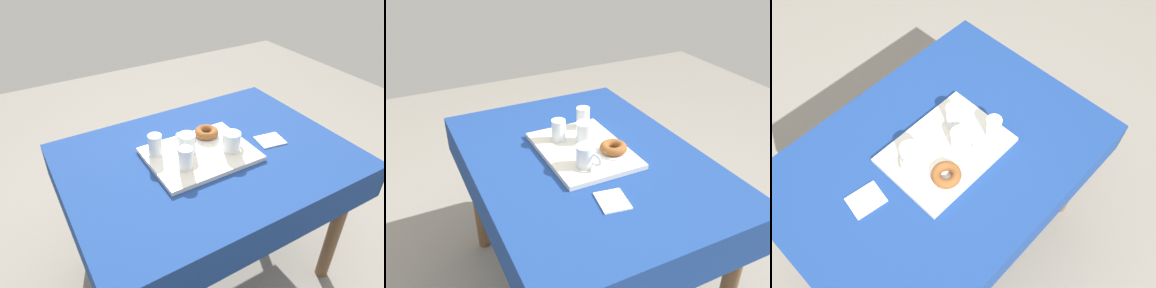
# 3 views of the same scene
# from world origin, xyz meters

# --- Properties ---
(ground_plane) EXTENTS (6.00, 6.00, 0.00)m
(ground_plane) POSITION_xyz_m (0.00, 0.00, 0.00)
(ground_plane) COLOR gray
(dining_table) EXTENTS (1.25, 0.91, 0.77)m
(dining_table) POSITION_xyz_m (0.00, 0.00, 0.66)
(dining_table) COLOR navy
(dining_table) RESTS_ON ground
(serving_tray) EXTENTS (0.46, 0.34, 0.02)m
(serving_tray) POSITION_xyz_m (0.03, -0.01, 0.78)
(serving_tray) COLOR silver
(serving_tray) RESTS_ON dining_table
(tea_mug_left) EXTENTS (0.08, 0.12, 0.09)m
(tea_mug_left) POSITION_xyz_m (0.08, -0.04, 0.84)
(tea_mug_left) COLOR white
(tea_mug_left) RESTS_ON serving_tray
(tea_mug_right) EXTENTS (0.11, 0.08, 0.09)m
(tea_mug_right) POSITION_xyz_m (-0.09, 0.04, 0.84)
(tea_mug_right) COLOR white
(tea_mug_right) RESTS_ON serving_tray
(water_glass_near) EXTENTS (0.06, 0.06, 0.09)m
(water_glass_near) POSITION_xyz_m (0.14, 0.05, 0.84)
(water_glass_near) COLOR white
(water_glass_near) RESTS_ON serving_tray
(water_glass_far) EXTENTS (0.06, 0.06, 0.09)m
(water_glass_far) POSITION_xyz_m (0.21, -0.09, 0.84)
(water_glass_far) COLOR white
(water_glass_far) RESTS_ON serving_tray
(donut_plate_left) EXTENTS (0.13, 0.13, 0.01)m
(donut_plate_left) POSITION_xyz_m (-0.05, -0.10, 0.80)
(donut_plate_left) COLOR silver
(donut_plate_left) RESTS_ON serving_tray
(sugar_donut_left) EXTENTS (0.11, 0.11, 0.04)m
(sugar_donut_left) POSITION_xyz_m (-0.05, -0.10, 0.82)
(sugar_donut_left) COLOR brown
(sugar_donut_left) RESTS_ON donut_plate_left
(paper_napkin) EXTENTS (0.14, 0.12, 0.01)m
(paper_napkin) POSITION_xyz_m (-0.31, 0.05, 0.78)
(paper_napkin) COLOR white
(paper_napkin) RESTS_ON dining_table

